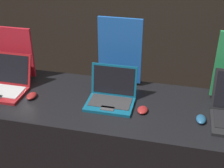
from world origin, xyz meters
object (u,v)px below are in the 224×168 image
Objects in this scene: promo_stand_front at (15,54)px; promo_stand_middle at (120,54)px; mouse_front at (32,96)px; laptop_middle at (111,95)px; laptop_front at (4,83)px; mouse_back at (201,119)px; mouse_middle at (143,110)px.

promo_stand_middle is at bearing 5.59° from promo_stand_front.
mouse_front is 0.40m from promo_stand_front.
promo_stand_middle is at bearing 90.00° from laptop_middle.
laptop_front is 0.88m from promo_stand_middle.
promo_stand_front reaches higher than mouse_front.
laptop_middle is (0.80, 0.02, -0.00)m from laptop_front.
laptop_middle is at bearing -13.36° from promo_stand_front.
mouse_back is (1.17, -0.02, 0.00)m from mouse_front.
laptop_middle is at bearing 171.29° from mouse_back.
promo_stand_middle is 0.74m from mouse_back.
laptop_middle is at bearing 162.80° from mouse_middle.
mouse_back is at bearing -8.71° from laptop_middle.
promo_stand_middle reaches higher than laptop_middle.
laptop_middle is (0.80, -0.19, -0.14)m from promo_stand_front.
mouse_middle is 0.95× the size of mouse_back.
laptop_middle is 0.24m from mouse_middle.
promo_stand_front is (0.00, 0.21, 0.14)m from laptop_front.
promo_stand_middle is (0.80, 0.29, 0.19)m from laptop_front.
laptop_middle is (0.56, 0.08, 0.04)m from mouse_front.
mouse_back is at bearing -11.39° from promo_stand_front.
promo_stand_front is 0.84m from laptop_middle.
laptop_front is at bearing 177.28° from mouse_middle.
laptop_middle is at bearing 1.53° from laptop_front.
laptop_middle is 0.62× the size of promo_stand_middle.
laptop_front is 1.09× the size of laptop_middle.
laptop_front is 0.67× the size of promo_stand_middle.
promo_stand_middle is at bearing 31.62° from mouse_front.
promo_stand_middle is at bearing 19.91° from laptop_front.
promo_stand_front is at bearing -174.41° from promo_stand_middle.
laptop_middle is 0.33m from promo_stand_middle.
promo_stand_front is at bearing 90.00° from laptop_front.
mouse_middle is (1.03, -0.26, -0.18)m from promo_stand_front.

